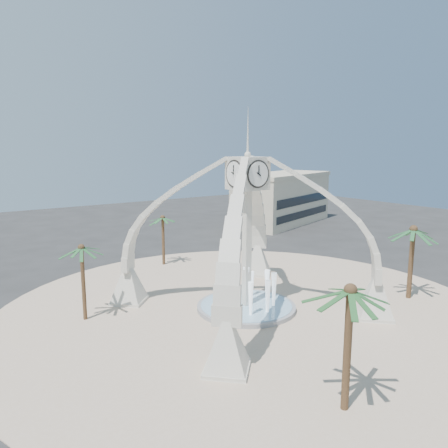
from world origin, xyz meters
TOP-DOWN VIEW (x-y plane):
  - ground at (0.00, 0.00)m, footprint 140.00×140.00m
  - plaza at (0.00, 0.00)m, footprint 40.00×40.00m
  - clock_tower at (-0.00, -0.00)m, footprint 17.94×17.94m
  - fountain at (0.00, 0.00)m, footprint 8.00×8.00m
  - building_ne at (30.00, 28.00)m, footprint 21.87×14.17m
  - palm_east at (13.18, -6.13)m, footprint 4.92×4.92m
  - palm_west at (-11.34, 5.49)m, footprint 4.07×4.07m
  - palm_north at (0.96, 16.07)m, footprint 4.15×4.15m
  - palm_south at (-4.47, -13.59)m, footprint 5.35×5.35m

SIDE VIEW (x-z plane):
  - ground at x=0.00m, z-range 0.00..0.00m
  - plaza at x=0.00m, z-range 0.00..0.06m
  - fountain at x=0.00m, z-range -1.52..2.10m
  - building_ne at x=30.00m, z-range 0.01..8.61m
  - palm_north at x=0.96m, z-range 2.27..8.25m
  - palm_west at x=-11.34m, z-range 2.43..8.73m
  - palm_east at x=13.18m, z-range 2.58..9.54m
  - palm_south at x=-4.47m, z-range 2.66..9.73m
  - clock_tower at x=0.00m, z-range -1.66..14.64m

